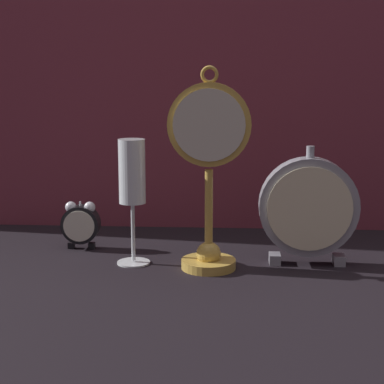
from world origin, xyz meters
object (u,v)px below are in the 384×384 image
pocket_watch_on_stand (209,175)px  alarm_clock_twin_bell (81,223)px  champagne_flute (132,180)px  mantel_clock_silver (308,208)px

pocket_watch_on_stand → alarm_clock_twin_bell: size_ratio=3.75×
alarm_clock_twin_bell → champagne_flute: bearing=-37.7°
mantel_clock_silver → champagne_flute: (-0.31, -0.01, 0.05)m
pocket_watch_on_stand → mantel_clock_silver: size_ratio=1.64×
pocket_watch_on_stand → mantel_clock_silver: 0.19m
alarm_clock_twin_bell → mantel_clock_silver: size_ratio=0.44×
pocket_watch_on_stand → mantel_clock_silver: pocket_watch_on_stand is taller
alarm_clock_twin_bell → mantel_clock_silver: bearing=-10.2°
champagne_flute → pocket_watch_on_stand: bearing=-9.0°
pocket_watch_on_stand → champagne_flute: (-0.14, 0.02, -0.02)m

